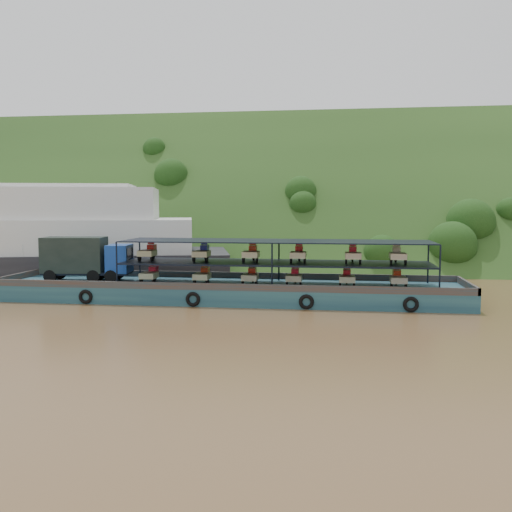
# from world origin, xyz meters

# --- Properties ---
(ground) EXTENTS (160.00, 160.00, 0.00)m
(ground) POSITION_xyz_m (0.00, 0.00, 0.00)
(ground) COLOR brown
(ground) RESTS_ON ground
(hillside) EXTENTS (140.00, 39.60, 39.60)m
(hillside) POSITION_xyz_m (0.00, 36.00, 0.00)
(hillside) COLOR #1C3513
(hillside) RESTS_ON ground
(cargo_barge) EXTENTS (35.00, 7.18, 4.67)m
(cargo_barge) POSITION_xyz_m (-4.79, 1.24, 1.16)
(cargo_barge) COLOR #143548
(cargo_barge) RESTS_ON ground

